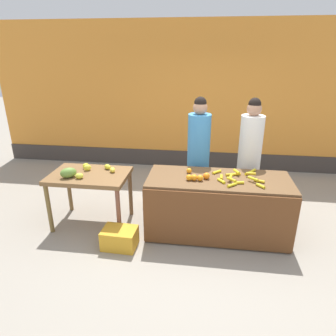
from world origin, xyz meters
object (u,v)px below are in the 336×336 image
object	(u,v)px
vendor_woman_blue_shirt	(198,156)
produce_crate	(120,238)
vendor_woman_white_shirt	(249,158)
produce_sack	(154,192)

from	to	relation	value
vendor_woman_blue_shirt	produce_crate	distance (m)	1.69
vendor_woman_white_shirt	produce_crate	bearing A→B (deg)	-145.33
vendor_woman_blue_shirt	produce_sack	size ratio (longest dim) A/B	3.83
produce_sack	vendor_woman_blue_shirt	bearing A→B (deg)	-0.98
produce_crate	produce_sack	xyz separation A→B (m)	(0.24, 1.18, 0.11)
vendor_woman_blue_shirt	vendor_woman_white_shirt	world-z (taller)	vendor_woman_blue_shirt
vendor_woman_blue_shirt	produce_sack	distance (m)	0.98
vendor_woman_blue_shirt	produce_crate	xyz separation A→B (m)	(-0.95, -1.16, -0.78)
vendor_woman_blue_shirt	produce_crate	world-z (taller)	vendor_woman_blue_shirt
vendor_woman_blue_shirt	vendor_woman_white_shirt	bearing A→B (deg)	1.61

